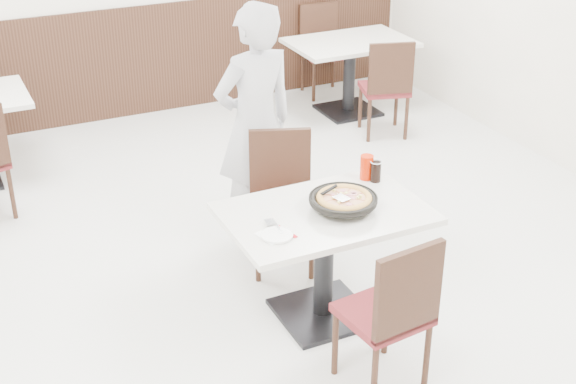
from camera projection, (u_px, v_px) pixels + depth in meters
name	position (u px, v px, depth m)	size (l,w,h in m)	color
floor	(285.00, 282.00, 5.42)	(7.00, 7.00, 0.00)	beige
wainscot_back	(136.00, 62.00, 7.98)	(5.90, 0.03, 1.10)	black
main_table	(324.00, 264.00, 4.92)	(1.20, 0.80, 0.75)	silver
chair_near	(383.00, 310.00, 4.32)	(0.42, 0.42, 0.95)	black
chair_far	(282.00, 205.00, 5.40)	(0.42, 0.42, 0.95)	black
trivet	(334.00, 206.00, 4.76)	(0.11, 0.11, 0.04)	black
pizza_pan	(343.00, 204.00, 4.74)	(0.33, 0.33, 0.01)	black
pizza	(344.00, 201.00, 4.74)	(0.33, 0.33, 0.02)	#DEAA5B
pizza_server	(341.00, 198.00, 4.70)	(0.07, 0.09, 0.00)	white
napkin	(275.00, 235.00, 4.49)	(0.17, 0.17, 0.00)	white
side_plate	(277.00, 235.00, 4.47)	(0.18, 0.18, 0.01)	white
fork	(278.00, 227.00, 4.54)	(0.01, 0.14, 0.00)	white
cola_glass	(376.00, 172.00, 5.08)	(0.07, 0.07, 0.13)	black
red_cup	(367.00, 167.00, 5.10)	(0.08, 0.08, 0.16)	red
diner_person	(255.00, 125.00, 5.63)	(0.64, 0.42, 1.75)	silver
bg_table_right	(349.00, 77.00, 8.10)	(1.20, 0.80, 0.75)	silver
bg_chair_right_near	(384.00, 86.00, 7.55)	(0.42, 0.42, 0.95)	black
bg_chair_right_far	(324.00, 52.00, 8.54)	(0.42, 0.42, 0.95)	black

